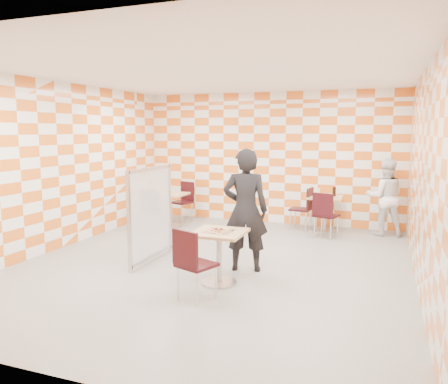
% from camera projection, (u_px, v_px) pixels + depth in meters
% --- Properties ---
extents(room_shell, '(7.00, 7.00, 7.00)m').
position_uv_depth(room_shell, '(225.00, 168.00, 7.31)').
color(room_shell, gray).
rests_on(room_shell, ground).
extents(main_table, '(0.70, 0.70, 0.75)m').
position_uv_depth(main_table, '(219.00, 248.00, 6.05)').
color(main_table, tan).
rests_on(main_table, ground).
extents(second_table, '(0.70, 0.70, 0.75)m').
position_uv_depth(second_table, '(325.00, 207.00, 9.28)').
color(second_table, tan).
rests_on(second_table, ground).
extents(empty_table, '(0.70, 0.70, 0.75)m').
position_uv_depth(empty_table, '(170.00, 204.00, 9.70)').
color(empty_table, tan).
rests_on(empty_table, ground).
extents(chair_main_front, '(0.55, 0.55, 0.92)m').
position_uv_depth(chair_main_front, '(191.00, 259.00, 5.41)').
color(chair_main_front, black).
rests_on(chair_main_front, ground).
extents(chair_second_front, '(0.52, 0.53, 0.92)m').
position_uv_depth(chair_second_front, '(325.00, 212.00, 8.60)').
color(chair_second_front, black).
rests_on(chair_second_front, ground).
extents(chair_second_side, '(0.47, 0.46, 0.92)m').
position_uv_depth(chair_second_side, '(305.00, 205.00, 9.34)').
color(chair_second_side, black).
rests_on(chair_second_side, ground).
extents(chair_empty_near, '(0.44, 0.45, 0.92)m').
position_uv_depth(chair_empty_near, '(152.00, 207.00, 9.11)').
color(chair_empty_near, black).
rests_on(chair_empty_near, ground).
extents(chair_empty_far, '(0.54, 0.55, 0.92)m').
position_uv_depth(chair_empty_far, '(184.00, 198.00, 10.36)').
color(chair_empty_far, black).
rests_on(chair_empty_far, ground).
extents(partition, '(0.08, 1.38, 1.55)m').
position_uv_depth(partition, '(151.00, 214.00, 7.10)').
color(partition, white).
rests_on(partition, ground).
extents(man_dark, '(0.77, 0.60, 1.87)m').
position_uv_depth(man_dark, '(245.00, 210.00, 6.60)').
color(man_dark, black).
rests_on(man_dark, ground).
extents(man_white, '(0.86, 0.72, 1.58)m').
position_uv_depth(man_white, '(385.00, 197.00, 8.87)').
color(man_white, white).
rests_on(man_white, ground).
extents(pizza_on_foil, '(0.40, 0.40, 0.04)m').
position_uv_depth(pizza_on_foil, '(219.00, 230.00, 6.00)').
color(pizza_on_foil, silver).
rests_on(pizza_on_foil, main_table).
extents(sport_bottle, '(0.06, 0.06, 0.20)m').
position_uv_depth(sport_bottle, '(319.00, 191.00, 9.42)').
color(sport_bottle, white).
rests_on(sport_bottle, second_table).
extents(soda_bottle, '(0.07, 0.07, 0.23)m').
position_uv_depth(soda_bottle, '(334.00, 191.00, 9.24)').
color(soda_bottle, black).
rests_on(soda_bottle, second_table).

